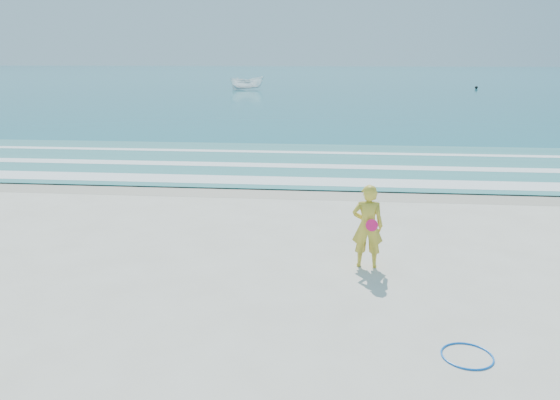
{
  "coord_description": "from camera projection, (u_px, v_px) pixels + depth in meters",
  "views": [
    {
      "loc": [
        1.43,
        -9.68,
        4.7
      ],
      "look_at": [
        0.08,
        4.0,
        1.0
      ],
      "focal_mm": 35.0,
      "sensor_mm": 36.0,
      "label": 1
    }
  ],
  "objects": [
    {
      "name": "ocean",
      "position": [
        328.0,
        77.0,
        111.55
      ],
      "size": [
        400.0,
        190.0,
        0.04
      ],
      "primitive_type": "cube",
      "color": "#19727F",
      "rests_on": "ground"
    },
    {
      "name": "boat",
      "position": [
        247.0,
        83.0,
        72.15
      ],
      "size": [
        4.67,
        2.53,
        1.71
      ],
      "primitive_type": "imported",
      "rotation": [
        0.0,
        0.0,
        1.78
      ],
      "color": "white",
      "rests_on": "ocean"
    },
    {
      "name": "hoop",
      "position": [
        467.0,
        356.0,
        8.74
      ],
      "size": [
        0.95,
        0.95,
        0.03
      ],
      "primitive_type": "torus",
      "rotation": [
        0.0,
        0.0,
        -0.17
      ],
      "color": "blue",
      "rests_on": "ground"
    },
    {
      "name": "wet_sand",
      "position": [
        292.0,
        191.0,
        19.31
      ],
      "size": [
        400.0,
        2.4,
        0.0
      ],
      "primitive_type": "cube",
      "color": "#B2A893",
      "rests_on": "ground"
    },
    {
      "name": "foam_near",
      "position": [
        294.0,
        181.0,
        20.54
      ],
      "size": [
        400.0,
        1.4,
        0.01
      ],
      "primitive_type": "cube",
      "color": "white",
      "rests_on": "shallow"
    },
    {
      "name": "buoy",
      "position": [
        476.0,
        87.0,
        73.84
      ],
      "size": [
        0.41,
        0.41,
        0.41
      ],
      "primitive_type": "sphere",
      "color": "black",
      "rests_on": "ocean"
    },
    {
      "name": "shallow",
      "position": [
        300.0,
        162.0,
        24.1
      ],
      "size": [
        400.0,
        10.0,
        0.01
      ],
      "primitive_type": "cube",
      "color": "#59B7AD",
      "rests_on": "ocean"
    },
    {
      "name": "woman",
      "position": [
        368.0,
        226.0,
        12.21
      ],
      "size": [
        0.72,
        0.49,
        1.92
      ],
      "color": "gold",
      "rests_on": "ground"
    },
    {
      "name": "ground",
      "position": [
        256.0,
        302.0,
        10.66
      ],
      "size": [
        400.0,
        400.0,
        0.0
      ],
      "primitive_type": "plane",
      "color": "silver",
      "rests_on": "ground"
    },
    {
      "name": "foam_far",
      "position": [
        304.0,
        152.0,
        26.5
      ],
      "size": [
        400.0,
        0.6,
        0.01
      ],
      "primitive_type": "cube",
      "color": "white",
      "rests_on": "shallow"
    },
    {
      "name": "foam_mid",
      "position": [
        299.0,
        166.0,
        23.33
      ],
      "size": [
        400.0,
        0.9,
        0.01
      ],
      "primitive_type": "cube",
      "color": "white",
      "rests_on": "shallow"
    }
  ]
}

